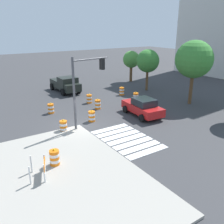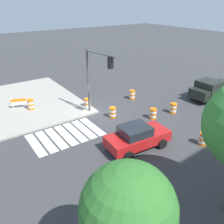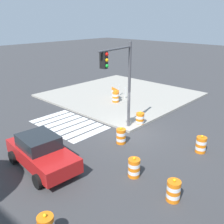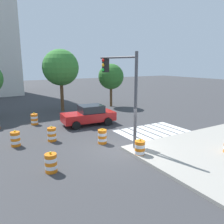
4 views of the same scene
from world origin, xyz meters
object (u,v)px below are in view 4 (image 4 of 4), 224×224
object	(u,v)px
traffic_barrel_median_near	(15,139)
traffic_barrel_crosswalk_end	(51,163)
street_tree_streetside_mid	(61,68)
street_tree_corner_lot	(111,77)
traffic_barrel_far_curb	(140,149)
traffic_barrel_near_corner	(34,119)
traffic_barrel_lane_center	(102,137)
traffic_light_pole	(122,82)
sports_car	(89,115)
traffic_barrel_opposite_curb	(52,134)

from	to	relation	value
traffic_barrel_median_near	traffic_barrel_crosswalk_end	bearing A→B (deg)	-78.51
street_tree_streetside_mid	street_tree_corner_lot	size ratio (longest dim) A/B	1.30
traffic_barrel_median_near	traffic_barrel_far_curb	world-z (taller)	same
traffic_barrel_crosswalk_end	traffic_barrel_median_near	bearing A→B (deg)	101.49
traffic_barrel_near_corner	traffic_barrel_median_near	xyz separation A→B (m)	(-2.11, -4.56, 0.00)
traffic_barrel_lane_center	traffic_barrel_median_near	bearing A→B (deg)	154.28
traffic_barrel_far_curb	traffic_light_pole	distance (m)	4.00
traffic_barrel_near_corner	street_tree_streetside_mid	xyz separation A→B (m)	(3.81, 4.15, 4.11)
sports_car	traffic_barrel_lane_center	xyz separation A→B (m)	(-1.21, -4.56, -0.36)
traffic_barrel_opposite_curb	traffic_light_pole	bearing A→B (deg)	-40.09
traffic_barrel_median_near	traffic_barrel_near_corner	bearing A→B (deg)	65.16
traffic_barrel_far_curb	traffic_barrel_median_near	bearing A→B (deg)	137.11
traffic_light_pole	street_tree_streetside_mid	size ratio (longest dim) A/B	0.85
traffic_barrel_crosswalk_end	traffic_light_pole	distance (m)	6.06
traffic_barrel_lane_center	street_tree_corner_lot	xyz separation A→B (m)	(6.94, 10.72, 3.02)
sports_car	traffic_barrel_far_curb	bearing A→B (deg)	-93.33
traffic_barrel_lane_center	traffic_light_pole	bearing A→B (deg)	-44.14
traffic_barrel_lane_center	traffic_light_pole	distance (m)	3.67
traffic_barrel_far_curb	traffic_light_pole	bearing A→B (deg)	86.69
sports_car	traffic_barrel_crosswalk_end	size ratio (longest dim) A/B	4.35
traffic_barrel_opposite_curb	traffic_light_pole	world-z (taller)	traffic_light_pole
street_tree_streetside_mid	traffic_barrel_opposite_curb	bearing A→B (deg)	-112.66
street_tree_streetside_mid	street_tree_corner_lot	bearing A→B (deg)	-3.02
traffic_light_pole	street_tree_corner_lot	size ratio (longest dim) A/B	1.11
traffic_barrel_median_near	traffic_barrel_opposite_curb	distance (m)	2.20
traffic_barrel_median_near	street_tree_streetside_mid	xyz separation A→B (m)	(5.92, 8.71, 4.11)
traffic_light_pole	sports_car	bearing A→B (deg)	86.67
traffic_barrel_near_corner	street_tree_streetside_mid	distance (m)	6.97
traffic_barrel_near_corner	traffic_barrel_crosswalk_end	size ratio (longest dim) A/B	1.00
traffic_barrel_near_corner	traffic_barrel_median_near	world-z (taller)	same
traffic_barrel_far_curb	traffic_barrel_lane_center	bearing A→B (deg)	105.10
traffic_barrel_median_near	street_tree_streetside_mid	bearing A→B (deg)	55.79
traffic_barrel_near_corner	street_tree_streetside_mid	world-z (taller)	street_tree_streetside_mid
traffic_barrel_near_corner	traffic_barrel_median_near	bearing A→B (deg)	-114.84
traffic_barrel_opposite_curb	traffic_light_pole	size ratio (longest dim) A/B	0.19
street_tree_corner_lot	traffic_barrel_opposite_curb	bearing A→B (deg)	-137.96
traffic_barrel_far_curb	street_tree_streetside_mid	bearing A→B (deg)	88.67
traffic_barrel_lane_center	traffic_barrel_far_curb	bearing A→B (deg)	-74.90
sports_car	street_tree_streetside_mid	size ratio (longest dim) A/B	0.69
sports_car	traffic_barrel_crosswalk_end	xyz separation A→B (m)	(-5.11, -6.74, -0.36)
traffic_barrel_crosswalk_end	street_tree_corner_lot	world-z (taller)	street_tree_corner_lot
traffic_barrel_opposite_curb	street_tree_streetside_mid	xyz separation A→B (m)	(3.73, 8.93, 4.11)
sports_car	traffic_barrel_median_near	bearing A→B (deg)	-159.67
traffic_barrel_near_corner	traffic_barrel_far_curb	distance (m)	10.36
sports_car	traffic_barrel_far_curb	world-z (taller)	sports_car
traffic_barrel_opposite_curb	traffic_light_pole	xyz separation A→B (m)	(3.52, -2.96, 3.46)
traffic_barrel_crosswalk_end	traffic_barrel_far_curb	xyz separation A→B (m)	(4.68, -0.69, 0.00)
traffic_barrel_far_curb	street_tree_streetside_mid	distance (m)	14.50
street_tree_streetside_mid	traffic_barrel_far_curb	bearing A→B (deg)	-91.33
traffic_barrel_median_near	traffic_barrel_opposite_curb	xyz separation A→B (m)	(2.19, -0.22, 0.00)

